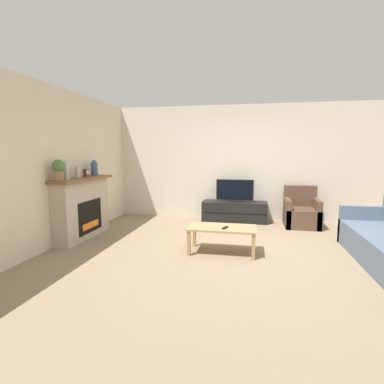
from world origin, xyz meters
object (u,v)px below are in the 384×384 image
Objects in this scene: tv at (235,191)px; armchair at (301,213)px; mantel_vase_left at (66,171)px; potted_plant at (59,169)px; fireplace at (82,207)px; tv_stand at (234,211)px; mantel_vase_right at (94,168)px; mantel_clock at (86,173)px; remote at (225,228)px; coffee_table at (222,230)px; mantel_vase_centre_left at (78,172)px.

tv reaches higher than armchair.
potted_plant is (-0.00, -0.19, 0.05)m from mantel_vase_left.
fireplace reaches higher than tv_stand.
fireplace is at bearing 91.46° from potted_plant.
mantel_vase_right is 0.32m from mantel_clock.
tv is at bearing 110.34° from remote.
mantel_vase_left reaches higher than coffee_table.
mantel_vase_right reaches higher than tv_stand.
tv_stand is at bearing 32.97° from mantel_clock.
potted_plant is 0.32× the size of coffee_table.
potted_plant is 0.40× the size of armchair.
potted_plant reaches higher than tv.
mantel_clock is 3.26m from tv.
mantel_vase_left is at bearing -177.49° from coffee_table.
mantel_vase_left is at bearing -90.00° from mantel_vase_centre_left.
remote is at bearing 0.69° from mantel_vase_left.
coffee_table is (2.64, -0.50, -0.84)m from mantel_clock.
remote is at bearing -9.09° from fireplace.
remote is (2.69, -0.90, -0.85)m from mantel_vase_right.
mantel_vase_left is at bearing -90.07° from mantel_clock.
tv_stand is 1.73× the size of tv.
tv_stand is 0.47m from tv.
tv is 5.52× the size of remote.
mantel_clock is at bearing 169.16° from coffee_table.
remote is (-0.01, -2.34, -0.27)m from tv.
mantel_vase_left is 0.93m from mantel_vase_right.
mantel_clock reaches higher than fireplace.
mantel_vase_left is 0.93× the size of potted_plant.
mantel_clock reaches higher than tv.
armchair is at bearing -7.08° from tv_stand.
armchair is at bearing 27.85° from mantel_vase_left.
tv_stand is 1.71× the size of armchair.
mantel_clock is at bearing -171.71° from remote.
mantel_clock is 0.18× the size of tv.
mantel_vase_left is 4.80m from armchair.
remote is (2.69, -0.59, -0.78)m from mantel_clock.
mantel_vase_centre_left is at bearing -156.04° from armchair.
armchair is at bearing 23.96° from mantel_vase_centre_left.
mantel_clock reaches higher than armchair.
fireplace is 0.85m from mantel_vase_left.
armchair is (1.45, -0.18, -0.42)m from tv.
mantel_vase_centre_left is 0.23× the size of coffee_table.
armchair is (4.15, 1.26, -1.00)m from mantel_vase_right.
fireplace is 4.47× the size of potted_plant.
armchair is at bearing 16.92° from mantel_vase_right.
fireplace is at bearing -144.98° from tv.
mantel_vase_left is 0.30× the size of coffee_table.
mantel_vase_right is at bearing -177.84° from remote.
mantel_vase_centre_left is 3.53m from tv_stand.
mantel_vase_right is 2.08× the size of mantel_clock.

